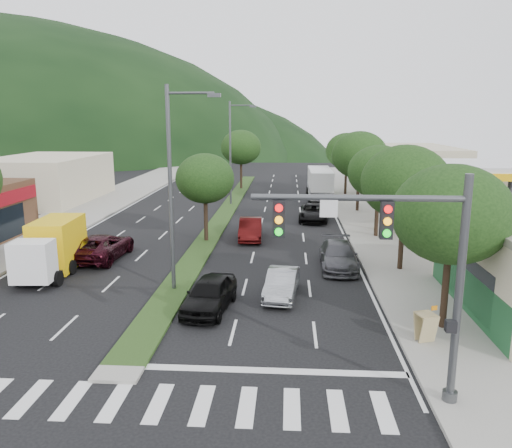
# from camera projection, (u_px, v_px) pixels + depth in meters

# --- Properties ---
(ground) EXTENTS (160.00, 160.00, 0.00)m
(ground) POSITION_uv_depth(u_px,v_px,m) (122.00, 369.00, 17.22)
(ground) COLOR black
(ground) RESTS_ON ground
(sidewalk_right) EXTENTS (5.00, 90.00, 0.15)m
(sidewalk_right) POSITION_uv_depth(u_px,v_px,m) (371.00, 222.00, 40.80)
(sidewalk_right) COLOR gray
(sidewalk_right) RESTS_ON ground
(sidewalk_left) EXTENTS (6.00, 90.00, 0.15)m
(sidewalk_left) POSITION_uv_depth(u_px,v_px,m) (68.00, 218.00, 42.42)
(sidewalk_left) COLOR gray
(sidewalk_left) RESTS_ON ground
(median) EXTENTS (1.60, 56.00, 0.12)m
(median) POSITION_uv_depth(u_px,v_px,m) (224.00, 214.00, 44.53)
(median) COLOR #243B15
(median) RESTS_ON ground
(crosswalk) EXTENTS (19.00, 2.20, 0.01)m
(crosswalk) POSITION_uv_depth(u_px,v_px,m) (101.00, 401.00, 15.27)
(crosswalk) COLOR silver
(crosswalk) RESTS_ON ground
(traffic_signal) EXTENTS (6.12, 0.40, 7.00)m
(traffic_signal) POSITION_uv_depth(u_px,v_px,m) (406.00, 256.00, 14.17)
(traffic_signal) COLOR #47494C
(traffic_signal) RESTS_ON ground
(gas_canopy) EXTENTS (12.20, 8.20, 5.25)m
(gas_canopy) POSITION_uv_depth(u_px,v_px,m) (471.00, 171.00, 36.51)
(gas_canopy) COLOR silver
(gas_canopy) RESTS_ON ground
(bldg_left_far) EXTENTS (9.00, 14.00, 4.60)m
(bldg_left_far) POSITION_uv_depth(u_px,v_px,m) (48.00, 179.00, 51.11)
(bldg_left_far) COLOR beige
(bldg_left_far) RESTS_ON ground
(bldg_right_far) EXTENTS (10.00, 16.00, 5.20)m
(bldg_right_far) POSITION_uv_depth(u_px,v_px,m) (407.00, 169.00, 58.37)
(bldg_right_far) COLOR beige
(bldg_right_far) RESTS_ON ground
(tree_r_a) EXTENTS (4.60, 4.60, 6.63)m
(tree_r_a) POSITION_uv_depth(u_px,v_px,m) (451.00, 214.00, 19.35)
(tree_r_a) COLOR black
(tree_r_a) RESTS_ON sidewalk_right
(tree_r_b) EXTENTS (4.80, 4.80, 6.94)m
(tree_r_b) POSITION_uv_depth(u_px,v_px,m) (405.00, 182.00, 27.11)
(tree_r_b) COLOR black
(tree_r_b) RESTS_ON sidewalk_right
(tree_r_c) EXTENTS (4.40, 4.40, 6.48)m
(tree_r_c) POSITION_uv_depth(u_px,v_px,m) (379.00, 172.00, 34.98)
(tree_r_c) COLOR black
(tree_r_c) RESTS_ON sidewalk_right
(tree_r_d) EXTENTS (5.00, 5.00, 7.17)m
(tree_r_d) POSITION_uv_depth(u_px,v_px,m) (360.00, 155.00, 44.64)
(tree_r_d) COLOR black
(tree_r_d) RESTS_ON sidewalk_right
(tree_r_e) EXTENTS (4.60, 4.60, 6.71)m
(tree_r_e) POSITION_uv_depth(u_px,v_px,m) (347.00, 151.00, 54.46)
(tree_r_e) COLOR black
(tree_r_e) RESTS_ON sidewalk_right
(tree_med_near) EXTENTS (4.00, 4.00, 6.02)m
(tree_med_near) POSITION_uv_depth(u_px,v_px,m) (205.00, 179.00, 33.85)
(tree_med_near) COLOR black
(tree_med_near) RESTS_ON median
(tree_med_far) EXTENTS (4.80, 4.80, 6.94)m
(tree_med_far) POSITION_uv_depth(u_px,v_px,m) (241.00, 147.00, 59.10)
(tree_med_far) COLOR black
(tree_med_far) RESTS_ON median
(streetlight_near) EXTENTS (2.60, 0.25, 10.00)m
(streetlight_near) POSITION_uv_depth(u_px,v_px,m) (174.00, 180.00, 23.84)
(streetlight_near) COLOR #47494C
(streetlight_near) RESTS_ON ground
(streetlight_mid) EXTENTS (2.60, 0.25, 10.00)m
(streetlight_mid) POSITION_uv_depth(u_px,v_px,m) (232.00, 148.00, 48.23)
(streetlight_mid) COLOR #47494C
(streetlight_mid) RESTS_ON ground
(sedan_silver) EXTENTS (1.82, 4.14, 1.32)m
(sedan_silver) POSITION_uv_depth(u_px,v_px,m) (282.00, 284.00, 24.01)
(sedan_silver) COLOR #919398
(sedan_silver) RESTS_ON ground
(suv_maroon) EXTENTS (2.80, 5.65, 1.54)m
(suv_maroon) POSITION_uv_depth(u_px,v_px,m) (102.00, 246.00, 30.47)
(suv_maroon) COLOR black
(suv_maroon) RESTS_ON ground
(car_queue_a) EXTENTS (2.34, 4.62, 1.51)m
(car_queue_a) POSITION_uv_depth(u_px,v_px,m) (210.00, 294.00, 22.34)
(car_queue_a) COLOR black
(car_queue_a) RESTS_ON ground
(car_queue_b) EXTENTS (2.14, 5.09, 1.47)m
(car_queue_b) POSITION_uv_depth(u_px,v_px,m) (338.00, 256.00, 28.60)
(car_queue_b) COLOR #434347
(car_queue_b) RESTS_ON ground
(car_queue_c) EXTENTS (1.79, 4.58, 1.49)m
(car_queue_c) POSITION_uv_depth(u_px,v_px,m) (251.00, 229.00, 35.33)
(car_queue_c) COLOR #430B0B
(car_queue_c) RESTS_ON ground
(car_queue_d) EXTENTS (2.69, 5.18, 1.39)m
(car_queue_d) POSITION_uv_depth(u_px,v_px,m) (314.00, 212.00, 41.71)
(car_queue_d) COLOR black
(car_queue_d) RESTS_ON ground
(box_truck) EXTENTS (2.64, 6.05, 2.92)m
(box_truck) POSITION_uv_depth(u_px,v_px,m) (53.00, 249.00, 27.55)
(box_truck) COLOR white
(box_truck) RESTS_ON ground
(motorhome) EXTENTS (2.59, 8.19, 3.14)m
(motorhome) POSITION_uv_depth(u_px,v_px,m) (320.00, 183.00, 52.80)
(motorhome) COLOR silver
(motorhome) RESTS_ON ground
(a_frame_sign) EXTENTS (0.87, 0.94, 1.50)m
(a_frame_sign) POSITION_uv_depth(u_px,v_px,m) (426.00, 325.00, 18.89)
(a_frame_sign) COLOR tan
(a_frame_sign) RESTS_ON sidewalk_right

